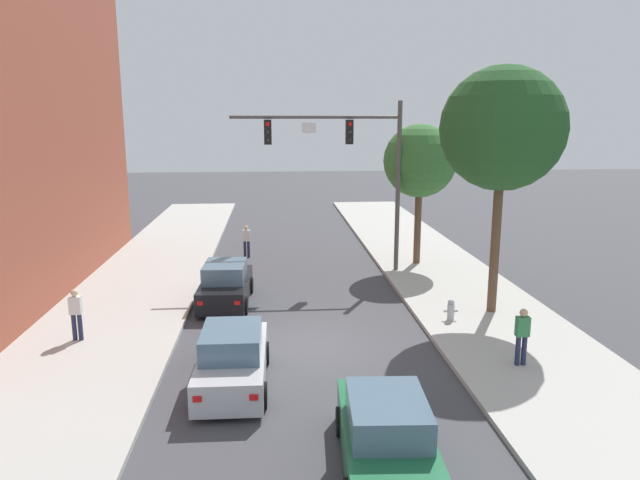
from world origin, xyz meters
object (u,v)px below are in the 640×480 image
traffic_signal_mast (351,154)px  pedestrian_sidewalk_right_walker (522,334)px  car_following_silver (233,359)px  pedestrian_crossing_road (246,240)px  street_tree_nearest (503,129)px  fire_hydrant (451,309)px  car_third_green (386,437)px  car_lead_black (226,285)px  pedestrian_sidewalk_left_walker (76,312)px  street_tree_second (420,161)px

traffic_signal_mast → pedestrian_sidewalk_right_walker: size_ratio=4.57×
car_following_silver → pedestrian_crossing_road: bearing=91.0°
street_tree_nearest → car_following_silver: bearing=-151.0°
traffic_signal_mast → fire_hydrant: bearing=-69.0°
car_third_green → car_lead_black: bearing=109.9°
traffic_signal_mast → pedestrian_sidewalk_left_walker: size_ratio=4.57×
car_following_silver → pedestrian_crossing_road: 14.42m
pedestrian_crossing_road → pedestrian_sidewalk_right_walker: 16.31m
car_following_silver → fire_hydrant: car_following_silver is taller
pedestrian_crossing_road → street_tree_second: (8.14, -2.35, 4.04)m
car_following_silver → pedestrian_sidewalk_left_walker: (-4.99, 3.22, 0.34)m
pedestrian_sidewalk_left_walker → fire_hydrant: bearing=4.3°
pedestrian_crossing_road → pedestrian_sidewalk_right_walker: (8.18, -14.11, 0.15)m
car_third_green → pedestrian_sidewalk_right_walker: (4.66, 4.36, 0.34)m
car_third_green → car_following_silver: bearing=129.0°
car_third_green → pedestrian_sidewalk_left_walker: (-8.27, 7.28, 0.34)m
pedestrian_crossing_road → street_tree_nearest: 14.31m
car_following_silver → street_tree_nearest: street_tree_nearest is taller
traffic_signal_mast → pedestrian_sidewalk_left_walker: traffic_signal_mast is taller
car_following_silver → street_tree_second: street_tree_second is taller
car_following_silver → street_tree_nearest: bearing=29.0°
pedestrian_sidewalk_left_walker → pedestrian_crossing_road: bearing=67.0°
car_third_green → pedestrian_sidewalk_right_walker: pedestrian_sidewalk_right_walker is taller
traffic_signal_mast → street_tree_second: 3.59m
pedestrian_sidewalk_left_walker → street_tree_second: size_ratio=0.25×
pedestrian_sidewalk_left_walker → fire_hydrant: pedestrian_sidewalk_left_walker is taller
car_lead_black → car_following_silver: bearing=-84.2°
street_tree_second → car_following_silver: bearing=-123.2°
car_third_green → fire_hydrant: car_third_green is taller
car_lead_black → car_following_silver: 7.05m
pedestrian_sidewalk_left_walker → pedestrian_sidewalk_right_walker: (12.93, -2.91, 0.00)m
car_following_silver → street_tree_nearest: (8.85, 4.90, 5.82)m
pedestrian_sidewalk_left_walker → fire_hydrant: 12.16m
traffic_signal_mast → pedestrian_sidewalk_right_walker: 11.94m
street_tree_nearest → car_third_green: bearing=-121.9°
traffic_signal_mast → pedestrian_sidewalk_right_walker: traffic_signal_mast is taller
car_lead_black → street_tree_second: 10.84m
traffic_signal_mast → car_following_silver: traffic_signal_mast is taller
pedestrian_sidewalk_left_walker → fire_hydrant: (12.11, 0.90, -0.56)m
car_following_silver → car_third_green: bearing=-51.0°
car_third_green → street_tree_second: size_ratio=0.66×
car_following_silver → pedestrian_sidewalk_left_walker: size_ratio=2.60×
pedestrian_sidewalk_right_walker → fire_hydrant: size_ratio=2.28×
car_lead_black → traffic_signal_mast: bearing=36.6°
fire_hydrant → traffic_signal_mast: bearing=111.0°
car_lead_black → pedestrian_sidewalk_right_walker: bearing=-37.8°
street_tree_nearest → traffic_signal_mast: bearing=125.7°
car_lead_black → fire_hydrant: size_ratio=5.97×
street_tree_nearest → car_lead_black: bearing=167.5°
pedestrian_sidewalk_left_walker → street_tree_nearest: size_ratio=0.19×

